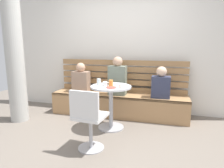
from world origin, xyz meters
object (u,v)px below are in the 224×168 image
person_adult (118,78)px  cup_ceramic_white (105,84)px  cafe_table (111,99)px  person_child_middle (81,79)px  plate_small (111,87)px  person_child_left (161,84)px  booth_bench (118,105)px  cup_espresso_small (120,86)px  cup_water_clear (99,82)px  white_chair (88,118)px  phone_on_table (109,84)px  cup_tumbler_orange (111,83)px

person_adult → cup_ceramic_white: person_adult is taller
cafe_table → cup_ceramic_white: size_ratio=9.25×
person_child_middle → plate_small: size_ratio=3.57×
person_adult → person_child_left: person_adult is taller
booth_bench → cup_ceramic_white: 0.87m
person_child_middle → cup_espresso_small: (1.03, -0.78, 0.06)m
cup_ceramic_white → cup_water_clear: 0.12m
cup_water_clear → plate_small: 0.31m
white_chair → plate_small: bearing=79.1°
person_adult → cafe_table: bearing=-86.2°
person_child_middle → cup_water_clear: 0.92m
person_adult → cup_espresso_small: bearing=-72.7°
cafe_table → cup_espresso_small: (0.19, -0.11, 0.25)m
plate_small → phone_on_table: plate_small is taller
person_adult → person_child_middle: bearing=176.3°
white_chair → booth_bench: bearing=87.8°
cup_ceramic_white → cup_tumbler_orange: cup_tumbler_orange is taller
plate_small → cup_espresso_small: bearing=15.3°
booth_bench → cup_ceramic_white: bearing=-95.9°
person_child_left → phone_on_table: bearing=-151.1°
person_adult → person_child_left: size_ratio=1.28×
cup_espresso_small → phone_on_table: cup_espresso_small is taller
cup_espresso_small → cafe_table: bearing=149.9°
cafe_table → person_adult: bearing=93.8°
booth_bench → cup_tumbler_orange: bearing=-87.8°
cafe_table → person_adult: person_adult is taller
cafe_table → plate_small: bearing=-72.9°
cafe_table → phone_on_table: size_ratio=5.29×
cup_ceramic_white → plate_small: bearing=-42.0°
person_adult → plate_small: size_ratio=4.40×
plate_small → cup_ceramic_white: bearing=138.0°
cafe_table → person_child_middle: 1.09m
cafe_table → cup_ceramic_white: cup_ceramic_white is taller
cup_water_clear → cup_tumbler_orange: bearing=-2.9°
white_chair → cup_tumbler_orange: bearing=84.2°
cup_espresso_small → booth_bench: bearing=105.7°
person_child_middle → cup_water_clear: person_child_middle is taller
cafe_table → phone_on_table: phone_on_table is taller
person_child_middle → cup_espresso_small: 1.29m
white_chair → cup_espresso_small: size_ratio=15.18×
person_adult → phone_on_table: 0.49m
cup_tumbler_orange → plate_small: cup_tumbler_orange is taller
person_child_middle → booth_bench: bearing=-1.6°
cup_ceramic_white → plate_small: cup_ceramic_white is taller
person_child_left → cup_espresso_small: 0.94m
plate_small → phone_on_table: size_ratio=1.21×
cup_ceramic_white → cup_tumbler_orange: 0.10m
cup_water_clear → cup_espresso_small: bearing=-16.3°
booth_bench → person_child_left: bearing=-2.6°
person_adult → phone_on_table: bearing=-93.1°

